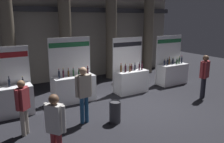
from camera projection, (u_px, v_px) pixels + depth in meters
ground_plane at (143, 109)px, 8.17m from camera, size 24.00×24.00×0.00m
hall_colonnade at (84, 18)px, 11.68m from camera, size 11.26×1.31×6.49m
exhibitor_booth_0 at (5, 99)px, 7.41m from camera, size 1.80×0.66×2.27m
exhibitor_booth_1 at (74, 86)px, 8.78m from camera, size 1.66×0.66×2.46m
exhibitor_booth_2 at (131, 79)px, 9.86m from camera, size 1.49×0.66×2.36m
exhibitor_booth_3 at (172, 72)px, 11.13m from camera, size 1.58×0.66×2.35m
trash_bin at (115, 112)px, 7.05m from camera, size 0.36×0.36×0.68m
visitor_0 at (204, 73)px, 9.05m from camera, size 0.55×0.33×1.76m
visitor_3 at (23, 104)px, 6.15m from camera, size 0.39×0.39×1.58m
visitor_4 at (84, 90)px, 6.84m from camera, size 0.56×0.29×1.77m
visitor_5 at (55, 125)px, 4.84m from camera, size 0.38×0.42×1.65m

